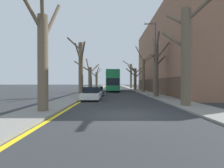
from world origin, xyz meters
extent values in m
plane|color=#2B2D30|center=(0.00, 0.00, 0.00)|extent=(300.00, 300.00, 0.00)
cube|color=gray|center=(-5.28, 50.00, 0.06)|extent=(2.55, 120.00, 0.12)
cube|color=gray|center=(5.28, 50.00, 0.06)|extent=(2.55, 120.00, 0.12)
cube|color=#93664C|center=(11.56, 21.82, 6.74)|extent=(10.00, 31.79, 13.49)
cube|color=brown|center=(6.54, 21.82, 1.25)|extent=(0.12, 31.15, 2.50)
cube|color=yellow|center=(-3.83, 50.00, 0.00)|extent=(0.24, 120.00, 0.01)
cylinder|color=brown|center=(-4.99, 0.82, 3.00)|extent=(0.63, 0.63, 6.00)
cylinder|color=brown|center=(-5.34, 0.29, 5.81)|extent=(0.99, 1.32, 1.90)
cylinder|color=brown|center=(-4.76, 1.71, 5.85)|extent=(0.71, 2.03, 3.11)
cylinder|color=brown|center=(-4.78, 12.71, 3.51)|extent=(0.59, 0.59, 7.02)
cylinder|color=brown|center=(-5.01, 12.08, 5.62)|extent=(0.71, 1.49, 2.22)
cylinder|color=brown|center=(-5.50, 12.11, 6.73)|extent=(1.66, 1.42, 1.49)
cylinder|color=brown|center=(-4.33, 11.44, 5.46)|extent=(1.13, 2.72, 2.38)
cylinder|color=brown|center=(-4.88, 13.33, 5.93)|extent=(0.43, 1.46, 2.44)
cylinder|color=brown|center=(-4.94, 23.61, 2.39)|extent=(0.72, 0.72, 4.79)
cylinder|color=brown|center=(-6.44, 23.62, 4.97)|extent=(3.15, 0.26, 2.17)
cylinder|color=brown|center=(-4.21, 24.52, 4.63)|extent=(1.76, 2.09, 1.96)
cylinder|color=brown|center=(-5.39, 24.29, 4.88)|extent=(1.24, 1.68, 3.51)
cylinder|color=brown|center=(-4.80, 36.05, 2.27)|extent=(0.63, 0.63, 4.54)
cylinder|color=brown|center=(-4.49, 35.79, 5.07)|extent=(0.91, 0.81, 1.77)
cylinder|color=brown|center=(-4.26, 37.10, 4.87)|extent=(1.32, 2.33, 1.89)
cylinder|color=brown|center=(-5.56, 35.76, 4.04)|extent=(1.75, 0.82, 1.79)
cylinder|color=brown|center=(4.87, 3.34, 3.73)|extent=(0.72, 0.72, 7.47)
cylinder|color=brown|center=(5.83, 2.33, 7.45)|extent=(2.20, 2.30, 2.12)
cylinder|color=brown|center=(5.72, 2.90, 7.27)|extent=(1.96, 1.17, 1.78)
cylinder|color=brown|center=(4.49, 4.34, 6.96)|extent=(1.03, 2.21, 1.65)
cylinder|color=brown|center=(4.15, 3.88, 5.22)|extent=(1.72, 1.37, 1.65)
cylinder|color=brown|center=(4.97, 12.74, 3.40)|extent=(0.66, 0.66, 6.81)
cylinder|color=brown|center=(4.98, 12.05, 6.80)|extent=(0.26, 1.60, 2.72)
cylinder|color=brown|center=(5.63, 12.07, 5.83)|extent=(1.61, 1.62, 2.08)
cylinder|color=brown|center=(5.68, 13.19, 4.73)|extent=(1.68, 1.17, 1.58)
cylinder|color=brown|center=(5.11, 14.19, 7.03)|extent=(0.53, 3.07, 2.58)
cylinder|color=brown|center=(4.65, 12.06, 4.74)|extent=(0.91, 1.60, 1.41)
cylinder|color=brown|center=(5.03, 22.01, 3.05)|extent=(0.43, 0.43, 6.10)
cylinder|color=brown|center=(6.15, 21.54, 6.31)|extent=(2.39, 1.11, 2.16)
cylinder|color=brown|center=(4.32, 22.07, 7.13)|extent=(1.57, 0.29, 2.87)
cylinder|color=brown|center=(5.97, 22.22, 6.55)|extent=(2.00, 0.61, 1.95)
cylinder|color=brown|center=(4.90, 32.41, 2.65)|extent=(0.68, 0.68, 5.29)
cylinder|color=brown|center=(4.07, 32.19, 5.08)|extent=(1.85, 0.70, 1.47)
cylinder|color=brown|center=(4.70, 32.87, 4.43)|extent=(0.70, 1.23, 2.07)
cylinder|color=brown|center=(3.76, 31.87, 4.32)|extent=(2.50, 1.33, 1.91)
cylinder|color=brown|center=(5.75, 31.96, 3.95)|extent=(1.97, 1.18, 2.08)
cylinder|color=brown|center=(5.57, 31.97, 4.70)|extent=(1.61, 1.16, 1.45)
cylinder|color=brown|center=(4.93, 41.91, 3.69)|extent=(0.62, 0.62, 7.39)
cylinder|color=brown|center=(4.58, 43.12, 6.38)|extent=(0.95, 2.60, 2.08)
cylinder|color=brown|center=(5.09, 41.09, 5.50)|extent=(0.56, 1.84, 1.78)
cylinder|color=brown|center=(3.68, 41.81, 7.50)|extent=(2.65, 0.43, 1.86)
cube|color=#1E7F47|center=(-0.57, 27.13, 1.55)|extent=(2.58, 11.09, 2.41)
cube|color=#1E7F47|center=(-0.57, 27.13, 3.47)|extent=(2.53, 10.86, 1.44)
cube|color=#1A6C3C|center=(-0.57, 27.13, 4.25)|extent=(2.53, 10.86, 0.12)
cube|color=black|center=(-0.57, 27.13, 2.01)|extent=(2.61, 9.76, 1.25)
cube|color=black|center=(-0.57, 27.13, 3.55)|extent=(2.61, 9.76, 1.09)
cube|color=black|center=(-0.57, 21.61, 2.01)|extent=(2.33, 0.06, 1.31)
cylinder|color=black|center=(-1.69, 23.81, 0.53)|extent=(0.30, 1.05, 1.05)
cylinder|color=black|center=(0.55, 23.81, 0.53)|extent=(0.30, 1.05, 1.05)
cylinder|color=black|center=(-1.69, 30.24, 0.53)|extent=(0.30, 1.05, 1.05)
cylinder|color=black|center=(0.55, 30.24, 0.53)|extent=(0.30, 1.05, 1.05)
cube|color=silver|center=(-2.91, 8.61, 0.47)|extent=(1.89, 4.12, 0.59)
cube|color=black|center=(-2.91, 8.86, 1.08)|extent=(1.66, 2.14, 0.63)
cylinder|color=black|center=(-3.74, 7.38, 0.32)|extent=(0.20, 0.63, 0.63)
cylinder|color=black|center=(-2.07, 7.38, 0.32)|extent=(0.20, 0.63, 0.63)
cylinder|color=black|center=(-3.74, 9.85, 0.32)|extent=(0.20, 0.63, 0.63)
cylinder|color=black|center=(-2.07, 9.85, 0.32)|extent=(0.20, 0.63, 0.63)
cube|color=#4C5156|center=(-2.91, 14.69, 0.47)|extent=(1.90, 3.93, 0.58)
cube|color=black|center=(-2.91, 14.93, 1.04)|extent=(1.67, 2.04, 0.56)
cylinder|color=black|center=(-3.75, 13.52, 0.32)|extent=(0.20, 0.64, 0.64)
cylinder|color=black|center=(-2.07, 13.52, 0.32)|extent=(0.20, 0.64, 0.64)
cylinder|color=black|center=(-3.75, 15.87, 0.32)|extent=(0.20, 0.64, 0.64)
cylinder|color=black|center=(-2.07, 15.87, 0.32)|extent=(0.20, 0.64, 0.64)
cylinder|color=#4C4F54|center=(4.39, 10.69, 4.47)|extent=(0.16, 0.16, 8.93)
cylinder|color=#4C4F54|center=(3.84, 10.69, 8.78)|extent=(1.10, 0.11, 0.11)
cube|color=beige|center=(3.29, 10.69, 8.78)|extent=(0.44, 0.20, 0.16)
camera|label=1|loc=(-0.73, -9.92, 1.85)|focal=28.00mm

